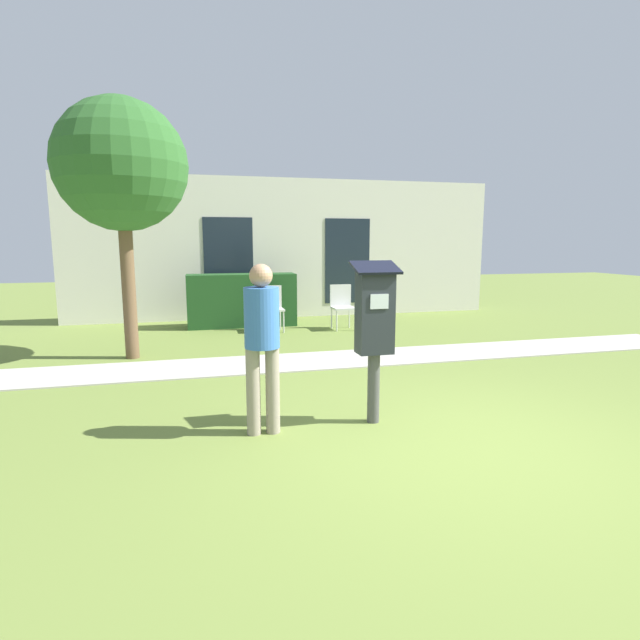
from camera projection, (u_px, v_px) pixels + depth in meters
name	position (u px, v px, depth m)	size (l,w,h in m)	color
ground_plane	(454.00, 444.00, 4.41)	(40.00, 40.00, 0.00)	olive
sidewalk	(345.00, 359.00, 7.56)	(12.00, 1.10, 0.02)	#B7B2A8
building_facade	(289.00, 249.00, 11.64)	(10.00, 0.26, 3.20)	silver
parking_meter	(375.00, 321.00, 4.81)	(0.44, 0.31, 1.59)	#4C4C4C
person_standing	(262.00, 336.00, 4.53)	(0.32, 0.32, 1.58)	gray
outdoor_chair_left	(272.00, 305.00, 9.90)	(0.44, 0.44, 0.90)	silver
outdoor_chair_middle	(342.00, 303.00, 10.14)	(0.44, 0.44, 0.90)	silver
hedge_row	(242.00, 300.00, 10.44)	(2.24, 0.60, 1.10)	#1E471E
tree	(121.00, 167.00, 7.22)	(1.90, 1.90, 3.82)	brown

